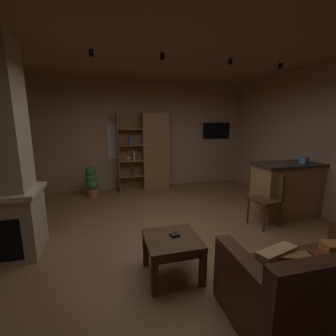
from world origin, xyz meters
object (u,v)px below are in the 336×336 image
kitchen_bar_counter (293,189)px  coffee_table (172,245)px  wall_mounted_tv (216,131)px  leather_couch (315,288)px  potted_floor_plant (92,182)px  table_book_0 (175,235)px  dining_chair (268,196)px  tissue_box (304,160)px  bookshelf_cabinet (152,152)px

kitchen_bar_counter → coffee_table: bearing=-157.7°
wall_mounted_tv → kitchen_bar_counter: bearing=-83.8°
kitchen_bar_counter → coffee_table: 2.96m
leather_couch → wall_mounted_tv: 5.07m
potted_floor_plant → wall_mounted_tv: 3.70m
kitchen_bar_counter → coffee_table: (-2.73, -1.12, -0.14)m
table_book_0 → leather_couch: bearing=-42.3°
coffee_table → dining_chair: bearing=23.8°
leather_couch → table_book_0: 1.44m
tissue_box → potted_floor_plant: bearing=150.3°
bookshelf_cabinet → potted_floor_plant: bearing=-166.9°
bookshelf_cabinet → leather_couch: bearing=-82.4°
leather_couch → coffee_table: leather_couch is taller
potted_floor_plant → kitchen_bar_counter: bearing=-29.3°
tissue_box → table_book_0: 3.02m
table_book_0 → wall_mounted_tv: bearing=57.6°
kitchen_bar_counter → leather_couch: (-1.63, -2.05, -0.22)m
wall_mounted_tv → coffee_table: bearing=-122.6°
table_book_0 → kitchen_bar_counter: bearing=22.0°
wall_mounted_tv → leather_couch: bearing=-105.8°
dining_chair → leather_couch: bearing=-116.3°
tissue_box → dining_chair: bearing=-169.8°
kitchen_bar_counter → dining_chair: 0.78m
kitchen_bar_counter → dining_chair: size_ratio=1.69×
kitchen_bar_counter → potted_floor_plant: kitchen_bar_counter is taller
wall_mounted_tv → tissue_box: bearing=-82.0°
wall_mounted_tv → dining_chair: bearing=-98.7°
dining_chair → tissue_box: bearing=10.2°
bookshelf_cabinet → kitchen_bar_counter: 3.37m
tissue_box → table_book_0: (-2.79, -1.00, -0.60)m
leather_couch → dining_chair: size_ratio=1.73×
tissue_box → kitchen_bar_counter: bearing=136.0°
tissue_box → leather_couch: 2.73m
leather_couch → dining_chair: dining_chair is taller
coffee_table → wall_mounted_tv: wall_mounted_tv is taller
tissue_box → dining_chair: (-0.84, -0.15, -0.56)m
coffee_table → leather_couch: bearing=-40.3°
coffee_table → wall_mounted_tv: size_ratio=0.77×
kitchen_bar_counter → tissue_box: (0.10, -0.09, 0.57)m
bookshelf_cabinet → wall_mounted_tv: bookshelf_cabinet is taller
leather_couch → potted_floor_plant: bearing=117.2°
bookshelf_cabinet → potted_floor_plant: 1.69m
bookshelf_cabinet → wall_mounted_tv: (1.95, 0.21, 0.53)m
bookshelf_cabinet → table_book_0: 3.63m
coffee_table → tissue_box: bearing=20.0°
potted_floor_plant → wall_mounted_tv: wall_mounted_tv is taller
tissue_box → leather_couch: bearing=-131.5°
potted_floor_plant → wall_mounted_tv: size_ratio=0.94×
table_book_0 → dining_chair: bearing=23.4°
tissue_box → potted_floor_plant: 4.51m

